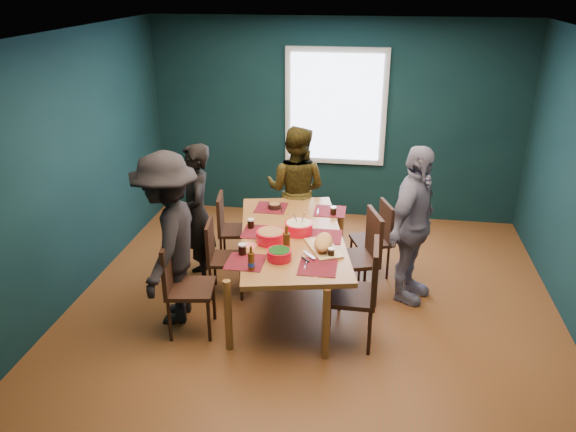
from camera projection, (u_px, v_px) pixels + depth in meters
The scene contains 26 objects.
room at pixel (318, 173), 5.54m from camera, with size 5.01×5.01×2.71m.
dining_table at pixel (292, 241), 5.69m from camera, with size 1.40×2.17×0.76m.
chair_left_far at pixel (229, 224), 6.54m from camera, with size 0.44×0.44×0.85m.
chair_left_mid at pixel (219, 252), 5.91m from camera, with size 0.42×0.42×0.83m.
chair_left_near at pixel (180, 280), 5.24m from camera, with size 0.49×0.49×0.95m.
chair_right_far at pixel (377, 233), 6.31m from camera, with size 0.49×0.49×0.85m.
chair_right_mid at pixel (363, 250), 5.76m from camera, with size 0.56×0.56×0.98m.
chair_right_near at pixel (361, 286), 5.06m from camera, with size 0.46×0.46×1.01m.
person_far_left at pixel (197, 214), 6.09m from camera, with size 0.57×0.38×1.57m, color black.
person_back at pixel (296, 190), 6.77m from camera, with size 0.76×0.60×1.57m, color black.
person_right at pixel (413, 226), 5.69m from camera, with size 0.98×0.41×1.67m, color silver.
person_near_left at pixel (169, 240), 5.33m from camera, with size 1.11×0.64×1.72m, color black.
bowl_salad at pixel (271, 236), 5.48m from camera, with size 0.29×0.29×0.12m.
bowl_dumpling at pixel (299, 227), 5.67m from camera, with size 0.28×0.28×0.26m.
bowl_herbs at pixel (279, 254), 5.15m from camera, with size 0.23×0.23×0.10m.
cutting_board at pixel (323, 243), 5.34m from camera, with size 0.42×0.61×0.13m.
small_bowl at pixel (275, 206), 6.28m from camera, with size 0.15×0.15×0.06m.
beer_bottle_a at pixel (251, 261), 4.96m from camera, with size 0.06×0.06×0.23m.
beer_bottle_b at pixel (286, 242), 5.27m from camera, with size 0.07×0.07×0.27m.
cola_glass_a at pixel (242, 249), 5.24m from camera, with size 0.08×0.08×0.11m.
cola_glass_b at pixel (331, 252), 5.20m from camera, with size 0.06×0.06×0.09m.
cola_glass_c at pixel (333, 210), 6.10m from camera, with size 0.07×0.07×0.09m.
cola_glass_d at pixel (251, 223), 5.79m from camera, with size 0.07×0.07×0.10m.
napkin_a at pixel (324, 235), 5.64m from camera, with size 0.13×0.13×0.00m, color #ED6C63.
napkin_b at pixel (250, 245), 5.43m from camera, with size 0.14×0.14×0.00m, color #ED6C63.
napkin_c at pixel (320, 272), 4.95m from camera, with size 0.15×0.15×0.00m, color #ED6C63.
Camera 1 is at (0.50, -4.97, 3.18)m, focal length 35.00 mm.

